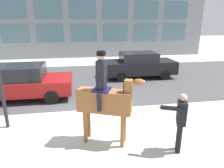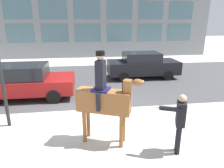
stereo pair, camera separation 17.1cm
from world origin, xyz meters
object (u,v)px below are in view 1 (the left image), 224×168
(mounted_horse_lead, at_px, (106,98))
(street_car_far_lane, at_px, (139,65))
(pedestrian_bystander, at_px, (180,119))
(street_car_near_lane, at_px, (21,82))

(mounted_horse_lead, relative_size, street_car_far_lane, 0.61)
(pedestrian_bystander, xyz_separation_m, street_car_far_lane, (1.18, 7.49, -0.17))
(pedestrian_bystander, relative_size, street_car_near_lane, 0.38)
(mounted_horse_lead, bearing_deg, street_car_far_lane, 88.22)
(pedestrian_bystander, height_order, street_car_near_lane, pedestrian_bystander)
(mounted_horse_lead, distance_m, street_car_far_lane, 7.40)
(pedestrian_bystander, distance_m, street_car_far_lane, 7.59)
(mounted_horse_lead, distance_m, street_car_near_lane, 5.28)
(mounted_horse_lead, xyz_separation_m, street_car_near_lane, (-3.30, 4.09, -0.58))
(mounted_horse_lead, height_order, pedestrian_bystander, mounted_horse_lead)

